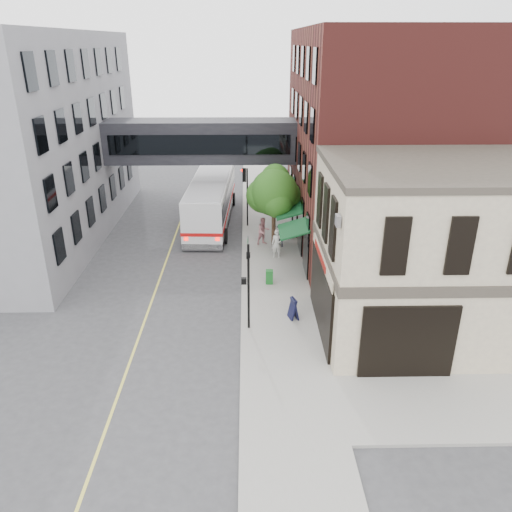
{
  "coord_description": "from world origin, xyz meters",
  "views": [
    {
      "loc": [
        0.33,
        -19.49,
        13.35
      ],
      "look_at": [
        0.79,
        3.45,
        3.42
      ],
      "focal_mm": 35.0,
      "sensor_mm": 36.0,
      "label": 1
    }
  ],
  "objects_px": {
    "pedestrian_a": "(277,244)",
    "sandwich_board": "(293,309)",
    "bus": "(211,198)",
    "pedestrian_b": "(263,231)",
    "pedestrian_c": "(281,235)",
    "newspaper_box": "(269,277)"
  },
  "relations": [
    {
      "from": "pedestrian_a",
      "to": "pedestrian_c",
      "type": "distance_m",
      "value": 1.87
    },
    {
      "from": "pedestrian_b",
      "to": "sandwich_board",
      "type": "distance_m",
      "value": 10.35
    },
    {
      "from": "pedestrian_c",
      "to": "newspaper_box",
      "type": "relative_size",
      "value": 1.99
    },
    {
      "from": "pedestrian_c",
      "to": "newspaper_box",
      "type": "xyz_separation_m",
      "value": [
        -1.05,
        -5.71,
        -0.42
      ]
    },
    {
      "from": "pedestrian_b",
      "to": "sandwich_board",
      "type": "xyz_separation_m",
      "value": [
        1.2,
        -10.27,
        -0.41
      ]
    },
    {
      "from": "bus",
      "to": "newspaper_box",
      "type": "relative_size",
      "value": 15.6
    },
    {
      "from": "pedestrian_c",
      "to": "pedestrian_a",
      "type": "bearing_deg",
      "value": -99.72
    },
    {
      "from": "pedestrian_b",
      "to": "newspaper_box",
      "type": "distance_m",
      "value": 6.23
    },
    {
      "from": "pedestrian_a",
      "to": "pedestrian_c",
      "type": "bearing_deg",
      "value": 83.89
    },
    {
      "from": "bus",
      "to": "pedestrian_b",
      "type": "xyz_separation_m",
      "value": [
        3.94,
        -5.32,
        -0.83
      ]
    },
    {
      "from": "pedestrian_c",
      "to": "sandwich_board",
      "type": "relative_size",
      "value": 1.47
    },
    {
      "from": "newspaper_box",
      "to": "pedestrian_b",
      "type": "bearing_deg",
      "value": 92.68
    },
    {
      "from": "pedestrian_a",
      "to": "sandwich_board",
      "type": "height_order",
      "value": "pedestrian_a"
    },
    {
      "from": "newspaper_box",
      "to": "bus",
      "type": "bearing_deg",
      "value": 110.88
    },
    {
      "from": "pedestrian_b",
      "to": "pedestrian_c",
      "type": "bearing_deg",
      "value": -49.33
    },
    {
      "from": "newspaper_box",
      "to": "sandwich_board",
      "type": "distance_m",
      "value": 4.21
    },
    {
      "from": "pedestrian_a",
      "to": "sandwich_board",
      "type": "xyz_separation_m",
      "value": [
        0.39,
        -7.95,
        -0.38
      ]
    },
    {
      "from": "pedestrian_c",
      "to": "newspaper_box",
      "type": "height_order",
      "value": "pedestrian_c"
    },
    {
      "from": "sandwich_board",
      "to": "newspaper_box",
      "type": "bearing_deg",
      "value": 87.59
    },
    {
      "from": "newspaper_box",
      "to": "pedestrian_a",
      "type": "bearing_deg",
      "value": 81.66
    },
    {
      "from": "pedestrian_b",
      "to": "sandwich_board",
      "type": "relative_size",
      "value": 1.72
    },
    {
      "from": "bus",
      "to": "pedestrian_a",
      "type": "distance_m",
      "value": 9.04
    }
  ]
}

